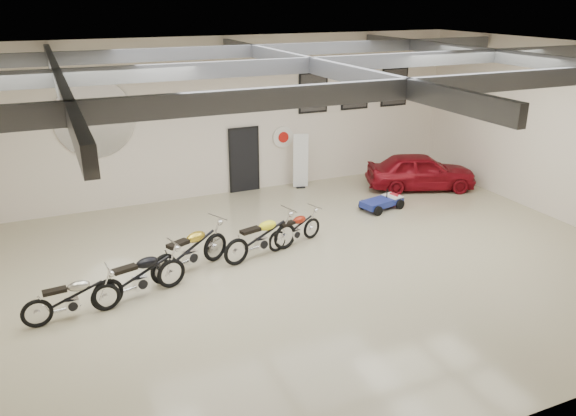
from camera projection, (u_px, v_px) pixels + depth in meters
name	position (u px, v px, depth m)	size (l,w,h in m)	color
floor	(308.00, 267.00, 13.52)	(16.00, 12.00, 0.01)	tan
ceiling	(311.00, 53.00, 11.74)	(16.00, 12.00, 0.01)	gray
back_wall	(227.00, 118.00, 17.77)	(16.00, 0.02, 5.00)	silver
right_wall	(568.00, 134.00, 15.63)	(0.02, 12.00, 5.00)	silver
ceiling_beams	(311.00, 65.00, 11.83)	(15.80, 11.80, 0.32)	#56585E
door	(244.00, 160.00, 18.43)	(0.92, 0.08, 2.10)	black
logo_plaque	(94.00, 119.00, 16.12)	(2.30, 0.06, 1.16)	silver
poster_left	(313.00, 93.00, 18.65)	(1.05, 0.08, 1.35)	black
poster_mid	(355.00, 90.00, 19.25)	(1.05, 0.08, 1.35)	black
poster_right	(394.00, 87.00, 19.85)	(1.05, 0.08, 1.35)	black
oil_sign	(283.00, 137.00, 18.72)	(0.72, 0.10, 0.72)	white
banner_stand	(301.00, 161.00, 18.78)	(0.51, 0.20, 1.87)	white
motorcycle_silver	(71.00, 297.00, 11.19)	(1.88, 0.58, 0.98)	silver
motorcycle_black	(140.00, 275.00, 11.96)	(2.09, 0.65, 1.09)	silver
motorcycle_gold	(190.00, 249.00, 13.10)	(2.21, 0.69, 1.15)	silver
motorcycle_yellow	(261.00, 236.00, 13.86)	(2.13, 0.66, 1.11)	silver
motorcycle_red	(295.00, 228.00, 14.57)	(1.76, 0.55, 0.92)	silver
go_kart	(385.00, 199.00, 17.14)	(1.67, 0.75, 0.60)	navy
vintage_car	(421.00, 171.00, 18.80)	(3.58, 1.44, 1.22)	maroon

